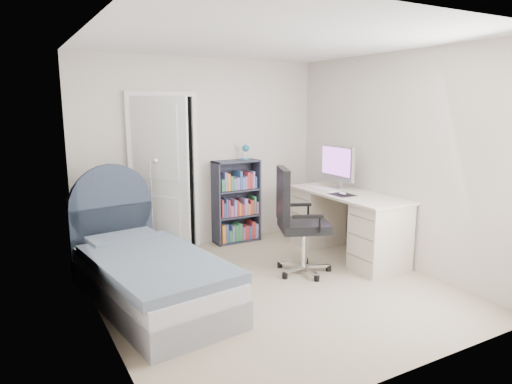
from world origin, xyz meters
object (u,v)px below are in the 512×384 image
bookcase (237,205)px  bed (148,273)px  desk (346,221)px  office_chair (295,216)px  nightstand (114,234)px  floor_lamp (154,221)px

bookcase → bed: bearing=-140.8°
desk → bed: bearing=-177.3°
bed → office_chair: bearing=-2.3°
nightstand → bed: bearing=-88.3°
office_chair → bookcase: bearing=90.9°
floor_lamp → office_chair: size_ratio=1.06×
floor_lamp → office_chair: bearing=-40.9°
floor_lamp → desk: size_ratio=0.77×
bookcase → desk: bearing=-52.9°
floor_lamp → bookcase: bearing=13.3°
bed → floor_lamp: bearing=69.5°
nightstand → desk: size_ratio=0.33×
nightstand → desk: bearing=-24.3°
floor_lamp → nightstand: bearing=149.3°
bed → bookcase: bookcase is taller
desk → nightstand: bearing=155.7°
nightstand → floor_lamp: (0.43, -0.26, 0.17)m
desk → bookcase: bearing=127.1°
nightstand → office_chair: 2.22m
office_chair → nightstand: bearing=141.4°
bed → office_chair: (1.68, -0.07, 0.38)m
nightstand → bookcase: 1.70m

